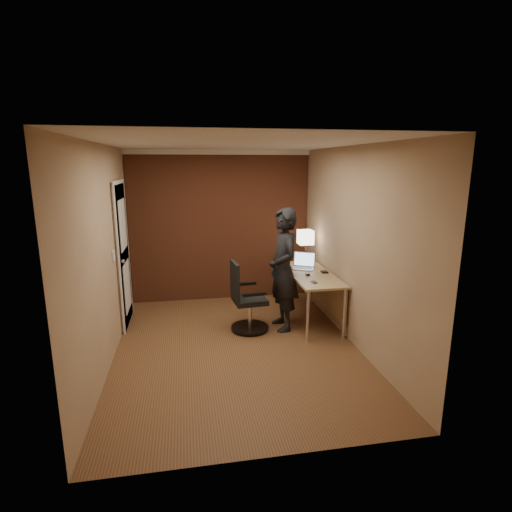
# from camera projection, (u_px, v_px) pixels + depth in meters

# --- Properties ---
(room) EXTENTS (4.00, 4.00, 4.00)m
(room) POSITION_uv_depth(u_px,v_px,m) (205.00, 224.00, 6.21)
(room) COLOR brown
(room) RESTS_ON ground
(desk) EXTENTS (0.60, 1.50, 0.73)m
(desk) POSITION_uv_depth(u_px,v_px,m) (315.00, 281.00, 5.82)
(desk) COLOR tan
(desk) RESTS_ON ground
(desk_lamp) EXTENTS (0.22, 0.22, 0.54)m
(desk_lamp) POSITION_uv_depth(u_px,v_px,m) (305.00, 238.00, 6.25)
(desk_lamp) COLOR silver
(desk_lamp) RESTS_ON desk
(laptop) EXTENTS (0.41, 0.38, 0.23)m
(laptop) POSITION_uv_depth(u_px,v_px,m) (303.00, 264.00, 6.06)
(laptop) COLOR silver
(laptop) RESTS_ON desk
(mouse) EXTENTS (0.08, 0.11, 0.03)m
(mouse) POSITION_uv_depth(u_px,v_px,m) (308.00, 274.00, 5.67)
(mouse) COLOR black
(mouse) RESTS_ON desk
(phone) EXTENTS (0.07, 0.12, 0.01)m
(phone) POSITION_uv_depth(u_px,v_px,m) (314.00, 282.00, 5.33)
(phone) COLOR black
(phone) RESTS_ON desk
(wallet) EXTENTS (0.10, 0.11, 0.02)m
(wallet) POSITION_uv_depth(u_px,v_px,m) (324.00, 272.00, 5.80)
(wallet) COLOR black
(wallet) RESTS_ON desk
(office_chair) EXTENTS (0.53, 0.56, 0.97)m
(office_chair) POSITION_uv_depth(u_px,v_px,m) (245.00, 301.00, 5.50)
(office_chair) COLOR black
(office_chair) RESTS_ON ground
(person) EXTENTS (0.47, 0.66, 1.70)m
(person) POSITION_uv_depth(u_px,v_px,m) (283.00, 270.00, 5.50)
(person) COLOR black
(person) RESTS_ON ground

